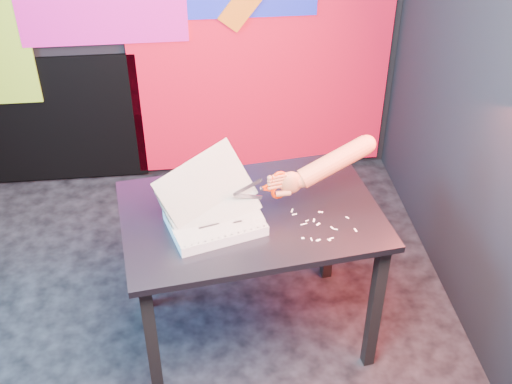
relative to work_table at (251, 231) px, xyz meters
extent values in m
cube|color=black|center=(-0.45, -0.03, -0.65)|extent=(3.00, 3.00, 0.01)
cube|color=red|center=(0.20, 1.44, 0.20)|extent=(1.60, 0.02, 1.60)
cube|color=black|center=(-1.20, 1.44, -0.20)|extent=(1.30, 0.02, 0.85)
cube|color=black|center=(-0.44, -0.37, -0.29)|extent=(0.06, 0.06, 0.72)
cube|color=black|center=(-0.52, 0.24, -0.29)|extent=(0.06, 0.06, 0.72)
cube|color=black|center=(0.52, -0.24, -0.29)|extent=(0.06, 0.06, 0.72)
cube|color=black|center=(0.44, 0.37, -0.29)|extent=(0.06, 0.06, 0.72)
cube|color=black|center=(0.00, 0.00, 0.09)|extent=(1.18, 0.87, 0.03)
cube|color=silver|center=(-0.16, -0.08, 0.12)|extent=(0.43, 0.37, 0.04)
cube|color=silver|center=(-0.16, -0.08, 0.15)|extent=(0.43, 0.36, 0.00)
cube|color=silver|center=(-0.16, -0.08, 0.15)|extent=(0.43, 0.35, 0.11)
cube|color=silver|center=(-0.17, -0.07, 0.17)|extent=(0.44, 0.33, 0.20)
cube|color=silver|center=(-0.18, -0.05, 0.22)|extent=(0.44, 0.29, 0.28)
cube|color=silver|center=(-0.19, -0.04, 0.27)|extent=(0.43, 0.25, 0.32)
cylinder|color=black|center=(-0.28, -0.25, 0.15)|extent=(0.01, 0.01, 0.00)
cylinder|color=black|center=(-0.26, -0.24, 0.15)|extent=(0.01, 0.01, 0.00)
cylinder|color=black|center=(-0.23, -0.23, 0.15)|extent=(0.01, 0.01, 0.00)
cylinder|color=black|center=(-0.20, -0.22, 0.15)|extent=(0.01, 0.01, 0.00)
cylinder|color=black|center=(-0.18, -0.22, 0.15)|extent=(0.01, 0.01, 0.00)
cylinder|color=black|center=(-0.15, -0.21, 0.15)|extent=(0.01, 0.01, 0.00)
cylinder|color=black|center=(-0.12, -0.20, 0.15)|extent=(0.01, 0.01, 0.00)
cylinder|color=black|center=(-0.10, -0.19, 0.15)|extent=(0.01, 0.01, 0.00)
cylinder|color=black|center=(-0.07, -0.19, 0.15)|extent=(0.01, 0.01, 0.00)
cylinder|color=black|center=(-0.04, -0.18, 0.15)|extent=(0.01, 0.01, 0.00)
cylinder|color=black|center=(-0.02, -0.17, 0.15)|extent=(0.01, 0.01, 0.00)
cylinder|color=black|center=(0.01, -0.16, 0.15)|extent=(0.01, 0.01, 0.00)
cylinder|color=black|center=(0.04, -0.15, 0.15)|extent=(0.01, 0.01, 0.00)
cylinder|color=black|center=(-0.35, -0.01, 0.15)|extent=(0.01, 0.01, 0.00)
cylinder|color=black|center=(-0.33, 0.00, 0.15)|extent=(0.01, 0.01, 0.00)
cylinder|color=black|center=(-0.30, 0.01, 0.15)|extent=(0.01, 0.01, 0.00)
cylinder|color=black|center=(-0.27, 0.01, 0.15)|extent=(0.01, 0.01, 0.00)
cylinder|color=black|center=(-0.25, 0.02, 0.15)|extent=(0.01, 0.01, 0.00)
cylinder|color=black|center=(-0.22, 0.03, 0.15)|extent=(0.01, 0.01, 0.00)
cylinder|color=black|center=(-0.19, 0.04, 0.15)|extent=(0.01, 0.01, 0.00)
cylinder|color=black|center=(-0.17, 0.05, 0.15)|extent=(0.01, 0.01, 0.00)
cylinder|color=black|center=(-0.14, 0.05, 0.15)|extent=(0.01, 0.01, 0.00)
cylinder|color=black|center=(-0.11, 0.06, 0.15)|extent=(0.01, 0.01, 0.00)
cylinder|color=black|center=(-0.08, 0.07, 0.15)|extent=(0.01, 0.01, 0.00)
cylinder|color=black|center=(-0.06, 0.08, 0.15)|extent=(0.01, 0.01, 0.00)
cylinder|color=black|center=(-0.03, 0.08, 0.15)|extent=(0.01, 0.01, 0.00)
cube|color=black|center=(-0.25, -0.06, 0.15)|extent=(0.07, 0.03, 0.00)
cube|color=black|center=(-0.15, -0.05, 0.15)|extent=(0.05, 0.02, 0.00)
cube|color=black|center=(-0.18, -0.13, 0.15)|extent=(0.09, 0.04, 0.00)
cube|color=black|center=(-0.07, -0.12, 0.15)|extent=(0.04, 0.02, 0.00)
cube|color=#A6A7AE|center=(-0.02, -0.05, 0.27)|extent=(0.13, 0.03, 0.06)
cube|color=#A6A7AE|center=(-0.02, -0.05, 0.22)|extent=(0.13, 0.03, 0.06)
cylinder|color=#A6A7AE|center=(0.04, -0.03, 0.25)|extent=(0.02, 0.01, 0.01)
cube|color=red|center=(0.06, -0.03, 0.24)|extent=(0.05, 0.02, 0.03)
cube|color=red|center=(0.06, -0.03, 0.26)|extent=(0.05, 0.02, 0.03)
torus|color=red|center=(0.12, -0.02, 0.28)|extent=(0.07, 0.03, 0.07)
torus|color=red|center=(0.12, -0.02, 0.21)|extent=(0.07, 0.03, 0.07)
ellipsoid|color=#BB733F|center=(0.17, 0.00, 0.25)|extent=(0.10, 0.06, 0.11)
cylinder|color=#BB733F|center=(0.12, -0.02, 0.24)|extent=(0.08, 0.04, 0.02)
cylinder|color=#BB733F|center=(0.12, -0.02, 0.26)|extent=(0.07, 0.04, 0.02)
cylinder|color=#BB733F|center=(0.12, -0.02, 0.28)|extent=(0.07, 0.03, 0.02)
cylinder|color=#BB733F|center=(0.12, -0.02, 0.29)|extent=(0.06, 0.03, 0.02)
cylinder|color=#BB733F|center=(0.13, -0.02, 0.21)|extent=(0.06, 0.03, 0.03)
cylinder|color=#BB733F|center=(0.22, 0.01, 0.25)|extent=(0.07, 0.08, 0.07)
cylinder|color=#BB733F|center=(0.36, 0.04, 0.31)|extent=(0.33, 0.16, 0.19)
sphere|color=#BB733F|center=(0.50, 0.08, 0.36)|extent=(0.08, 0.08, 0.08)
cube|color=white|center=(0.26, -0.08, 0.10)|extent=(0.01, 0.02, 0.00)
cube|color=white|center=(0.18, -0.03, 0.10)|extent=(0.02, 0.01, 0.00)
cube|color=white|center=(0.21, -0.10, 0.10)|extent=(0.03, 0.01, 0.00)
cube|color=white|center=(0.27, -0.11, 0.10)|extent=(0.02, 0.02, 0.00)
cube|color=white|center=(0.34, -0.15, 0.10)|extent=(0.02, 0.01, 0.00)
cube|color=white|center=(0.32, -0.14, 0.10)|extent=(0.01, 0.02, 0.00)
cube|color=white|center=(0.19, -0.19, 0.10)|extent=(0.01, 0.01, 0.00)
cube|color=white|center=(0.23, -0.20, 0.10)|extent=(0.01, 0.02, 0.00)
cube|color=white|center=(0.30, -0.03, 0.10)|extent=(0.02, 0.01, 0.00)
cube|color=white|center=(0.23, -0.08, 0.10)|extent=(0.02, 0.01, 0.00)
cube|color=white|center=(0.25, -0.21, 0.10)|extent=(0.02, 0.02, 0.00)
cube|color=white|center=(0.18, -0.01, 0.10)|extent=(0.01, 0.02, 0.00)
cube|color=white|center=(0.42, -0.17, 0.10)|extent=(0.01, 0.02, 0.00)
cube|color=white|center=(0.30, -0.21, 0.10)|extent=(0.03, 0.01, 0.00)
cube|color=white|center=(0.40, -0.08, 0.10)|extent=(0.02, 0.02, 0.00)
cube|color=white|center=(0.30, -0.22, 0.10)|extent=(0.02, 0.02, 0.00)
camera|label=1|loc=(-0.21, -2.16, 1.78)|focal=45.00mm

